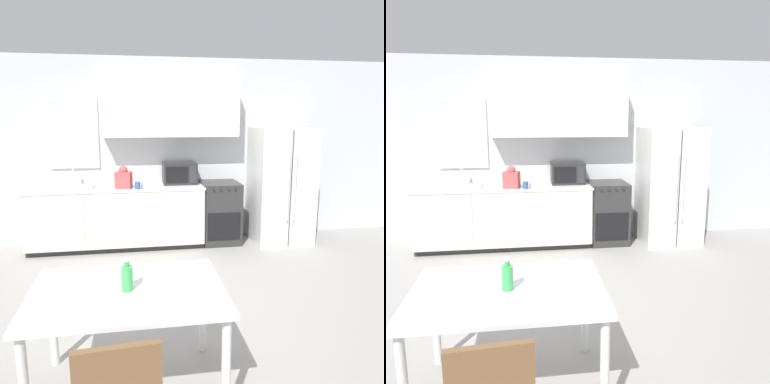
# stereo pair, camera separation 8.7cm
# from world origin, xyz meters

# --- Properties ---
(ground_plane) EXTENTS (12.00, 12.00, 0.00)m
(ground_plane) POSITION_xyz_m (0.00, 0.00, 0.00)
(ground_plane) COLOR gray
(wall_back) EXTENTS (12.00, 0.38, 2.70)m
(wall_back) POSITION_xyz_m (0.04, 2.23, 1.48)
(wall_back) COLOR silver
(wall_back) RESTS_ON ground_plane
(kitchen_counter) EXTENTS (2.45, 0.66, 0.89)m
(kitchen_counter) POSITION_xyz_m (-0.53, 1.91, 0.45)
(kitchen_counter) COLOR #333333
(kitchen_counter) RESTS_ON ground_plane
(oven_range) EXTENTS (0.56, 0.62, 0.91)m
(oven_range) POSITION_xyz_m (0.97, 1.93, 0.45)
(oven_range) COLOR #2D2D2D
(oven_range) RESTS_ON ground_plane
(refrigerator) EXTENTS (0.83, 0.82, 1.70)m
(refrigerator) POSITION_xyz_m (1.88, 1.85, 0.85)
(refrigerator) COLOR silver
(refrigerator) RESTS_ON ground_plane
(kitchen_sink) EXTENTS (0.56, 0.43, 0.26)m
(kitchen_sink) POSITION_xyz_m (-1.11, 1.92, 0.91)
(kitchen_sink) COLOR #B7BABC
(kitchen_sink) RESTS_ON kitchen_counter
(microwave) EXTENTS (0.49, 0.37, 0.31)m
(microwave) POSITION_xyz_m (0.39, 2.02, 1.05)
(microwave) COLOR #282828
(microwave) RESTS_ON kitchen_counter
(coffee_mug) EXTENTS (0.11, 0.08, 0.10)m
(coffee_mug) POSITION_xyz_m (-0.22, 1.69, 0.94)
(coffee_mug) COLOR #335999
(coffee_mug) RESTS_ON kitchen_counter
(grocery_bag_0) EXTENTS (0.24, 0.22, 0.31)m
(grocery_bag_0) POSITION_xyz_m (-0.42, 1.78, 1.02)
(grocery_bag_0) COLOR #D14C4C
(grocery_bag_0) RESTS_ON kitchen_counter
(dining_table) EXTENTS (1.25, 0.87, 0.75)m
(dining_table) POSITION_xyz_m (-0.35, -1.08, 0.65)
(dining_table) COLOR white
(dining_table) RESTS_ON ground_plane
(drink_bottle) EXTENTS (0.08, 0.08, 0.22)m
(drink_bottle) POSITION_xyz_m (-0.35, -1.09, 0.84)
(drink_bottle) COLOR #3FB259
(drink_bottle) RESTS_ON dining_table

